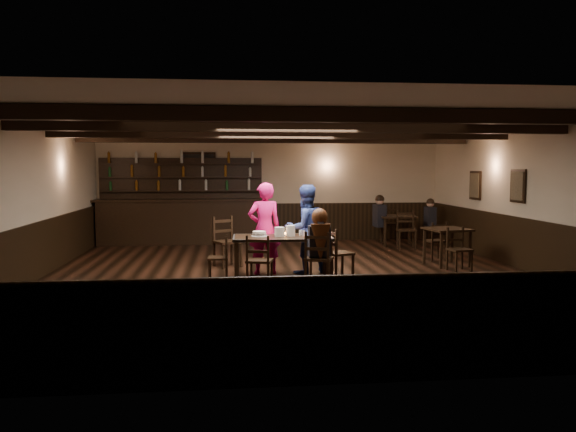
{
  "coord_description": "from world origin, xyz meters",
  "views": [
    {
      "loc": [
        -1.1,
        -9.85,
        1.97
      ],
      "look_at": [
        -0.05,
        0.2,
        1.08
      ],
      "focal_mm": 35.0,
      "sensor_mm": 36.0,
      "label": 1
    }
  ],
  "objects": [
    {
      "name": "ground",
      "position": [
        0.0,
        0.0,
        0.0
      ],
      "size": [
        10.0,
        10.0,
        0.0
      ],
      "primitive_type": "plane",
      "color": "black",
      "rests_on": "ground"
    },
    {
      "name": "room_shell",
      "position": [
        0.01,
        0.04,
        1.75
      ],
      "size": [
        9.02,
        10.02,
        2.71
      ],
      "color": "beige",
      "rests_on": "ground"
    },
    {
      "name": "dining_table",
      "position": [
        -0.18,
        -0.12,
        0.68
      ],
      "size": [
        1.75,
        0.92,
        0.75
      ],
      "color": "black",
      "rests_on": "ground"
    },
    {
      "name": "chair_near_left",
      "position": [
        -0.64,
        -0.83,
        0.51
      ],
      "size": [
        0.49,
        0.47,
        0.87
      ],
      "color": "black",
      "rests_on": "ground"
    },
    {
      "name": "chair_near_right",
      "position": [
        0.33,
        -0.9,
        0.54
      ],
      "size": [
        0.55,
        0.54,
        0.92
      ],
      "color": "black",
      "rests_on": "ground"
    },
    {
      "name": "chair_end_left",
      "position": [
        -1.24,
        -0.12,
        0.45
      ],
      "size": [
        0.35,
        0.37,
        0.77
      ],
      "color": "black",
      "rests_on": "ground"
    },
    {
      "name": "chair_end_right",
      "position": [
        0.75,
        -0.23,
        0.53
      ],
      "size": [
        0.52,
        0.53,
        0.9
      ],
      "color": "black",
      "rests_on": "ground"
    },
    {
      "name": "chair_far_pushed",
      "position": [
        -1.19,
        1.25,
        0.58
      ],
      "size": [
        0.62,
        0.61,
        0.99
      ],
      "color": "black",
      "rests_on": "ground"
    },
    {
      "name": "woman_pink",
      "position": [
        -0.47,
        0.36,
        0.84
      ],
      "size": [
        0.67,
        0.5,
        1.68
      ],
      "primitive_type": "imported",
      "rotation": [
        0.0,
        0.0,
        3.32
      ],
      "color": "#D61970",
      "rests_on": "ground"
    },
    {
      "name": "man_blue",
      "position": [
        0.29,
        0.36,
        0.82
      ],
      "size": [
        0.97,
        0.87,
        1.64
      ],
      "primitive_type": "imported",
      "rotation": [
        0.0,
        0.0,
        3.51
      ],
      "color": "navy",
      "rests_on": "ground"
    },
    {
      "name": "seated_person",
      "position": [
        0.36,
        -0.84,
        0.85
      ],
      "size": [
        0.35,
        0.53,
        0.86
      ],
      "color": "black",
      "rests_on": "ground"
    },
    {
      "name": "cake",
      "position": [
        -0.58,
        -0.09,
        0.79
      ],
      "size": [
        0.3,
        0.3,
        0.09
      ],
      "color": "white",
      "rests_on": "dining_table"
    },
    {
      "name": "plate_stack_a",
      "position": [
        -0.24,
        -0.15,
        0.84
      ],
      "size": [
        0.18,
        0.18,
        0.17
      ],
      "primitive_type": "cylinder",
      "color": "white",
      "rests_on": "dining_table"
    },
    {
      "name": "plate_stack_b",
      "position": [
        -0.04,
        -0.11,
        0.85
      ],
      "size": [
        0.16,
        0.16,
        0.19
      ],
      "primitive_type": "cylinder",
      "color": "white",
      "rests_on": "dining_table"
    },
    {
      "name": "tea_light",
      "position": [
        -0.12,
        -0.04,
        0.78
      ],
      "size": [
        0.06,
        0.06,
        0.06
      ],
      "color": "#A5A8AD",
      "rests_on": "dining_table"
    },
    {
      "name": "salt_shaker",
      "position": [
        0.19,
        -0.16,
        0.8
      ],
      "size": [
        0.04,
        0.04,
        0.1
      ],
      "primitive_type": "cylinder",
      "color": "silver",
      "rests_on": "dining_table"
    },
    {
      "name": "pepper_shaker",
      "position": [
        0.28,
        -0.21,
        0.8
      ],
      "size": [
        0.04,
        0.04,
        0.1
      ],
      "primitive_type": "cylinder",
      "color": "#A5A8AD",
      "rests_on": "dining_table"
    },
    {
      "name": "drink_glass",
      "position": [
        0.16,
        -0.02,
        0.8
      ],
      "size": [
        0.06,
        0.06,
        0.1
      ],
      "primitive_type": "cylinder",
      "color": "silver",
      "rests_on": "dining_table"
    },
    {
      "name": "menu_red",
      "position": [
        0.34,
        -0.21,
        0.75
      ],
      "size": [
        0.32,
        0.27,
        0.0
      ],
      "primitive_type": "cube",
      "rotation": [
        0.0,
        0.0,
        0.4
      ],
      "color": "maroon",
      "rests_on": "dining_table"
    },
    {
      "name": "menu_blue",
      "position": [
        0.4,
        -0.06,
        0.75
      ],
      "size": [
        0.27,
        0.19,
        0.0
      ],
      "primitive_type": "cube",
      "rotation": [
        0.0,
        0.0,
        -0.04
      ],
      "color": "#0E1848",
      "rests_on": "dining_table"
    },
    {
      "name": "bar_counter",
      "position": [
        -2.33,
        4.72,
        0.73
      ],
      "size": [
        4.35,
        0.7,
        2.2
      ],
      "color": "black",
      "rests_on": "ground"
    },
    {
      "name": "back_table_a",
      "position": [
        3.21,
        0.86,
        0.65
      ],
      "size": [
        0.89,
        0.89,
        0.75
      ],
      "color": "black",
      "rests_on": "ground"
    },
    {
      "name": "back_table_b",
      "position": [
        3.1,
        3.81,
        0.65
      ],
      "size": [
        0.99,
        0.99,
        0.75
      ],
      "color": "black",
      "rests_on": "ground"
    },
    {
      "name": "bg_patron_left",
      "position": [
        2.64,
        3.82,
        0.87
      ],
      "size": [
        0.27,
        0.41,
        0.8
      ],
      "color": "black",
      "rests_on": "ground"
    },
    {
      "name": "bg_patron_right",
      "position": [
        3.93,
        3.77,
        0.82
      ],
      "size": [
        0.22,
        0.35,
        0.71
      ],
      "color": "black",
      "rests_on": "ground"
    }
  ]
}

